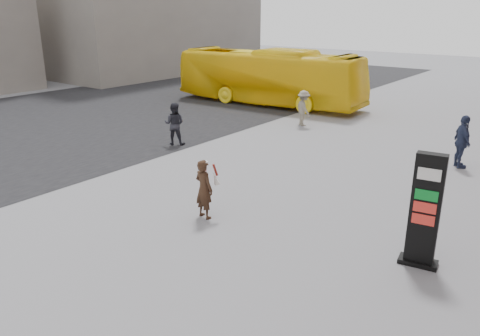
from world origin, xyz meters
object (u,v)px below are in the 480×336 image
Objects in this scene: pedestrian_c at (462,142)px; info_pylon at (425,211)px; woman at (204,188)px; pedestrian_b at (303,108)px; bus at (268,77)px; pedestrian_a at (174,124)px.

info_pylon is at bearing 151.89° from pedestrian_c.
pedestrian_b is (-3.06, 10.05, 0.01)m from woman.
info_pylon is 17.32m from bus.
pedestrian_a is at bearing 102.55° from pedestrian_b.
pedestrian_b is 7.37m from pedestrian_c.
pedestrian_a is 0.93× the size of pedestrian_c.
info_pylon is 0.22× the size of bus.
pedestrian_b is (-8.08, 9.08, -0.40)m from info_pylon.
woman is at bearing -154.73° from bus.
woman is 15.10m from bus.
pedestrian_b is 0.90× the size of pedestrian_c.
bus reaches higher than info_pylon.
bus is 6.08× the size of pedestrian_c.
bus is at bearing -54.48° from woman.
info_pylon is at bearing -138.41° from bus.
info_pylon is at bearing 166.43° from pedestrian_b.
info_pylon is 1.36× the size of pedestrian_c.
pedestrian_c is at bearing -117.88° from bus.
bus is 6.55× the size of pedestrian_a.
info_pylon reaches higher than woman.
bus is 5.28m from pedestrian_b.
woman is 6.92m from pedestrian_a.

